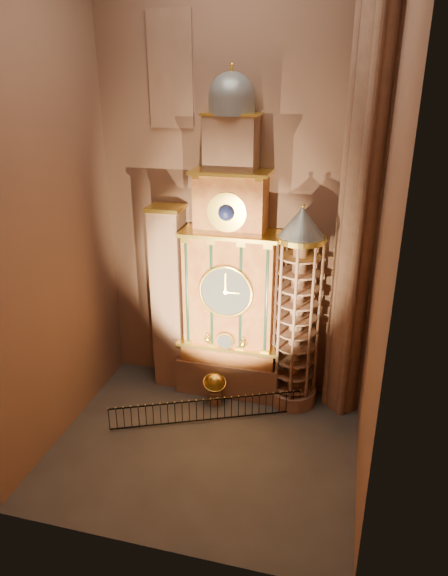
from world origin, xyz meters
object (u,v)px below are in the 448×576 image
(portrait_tower, at_px, (169,298))
(stair_turret, at_px, (297,312))
(iron_railing, at_px, (207,410))
(astronomical_clock, at_px, (231,278))
(celestial_globe, at_px, (215,386))

(portrait_tower, relative_size, stair_turret, 0.94)
(iron_railing, bearing_deg, astronomical_clock, 82.60)
(astronomical_clock, relative_size, stair_turret, 1.55)
(portrait_tower, bearing_deg, astronomical_clock, -0.29)
(stair_turret, bearing_deg, iron_railing, -143.39)
(celestial_globe, xyz_separation_m, iron_railing, (0.05, -1.64, -0.40))
(astronomical_clock, relative_size, portrait_tower, 1.64)
(stair_turret, relative_size, celestial_globe, 6.01)
(portrait_tower, xyz_separation_m, iron_railing, (2.99, -3.19, -4.47))
(portrait_tower, bearing_deg, celestial_globe, -27.80)
(stair_turret, bearing_deg, astronomical_clock, 175.70)
(astronomical_clock, relative_size, iron_railing, 1.88)
(astronomical_clock, bearing_deg, stair_turret, -4.30)
(astronomical_clock, distance_m, stair_turret, 3.78)
(portrait_tower, distance_m, celestial_globe, 5.25)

